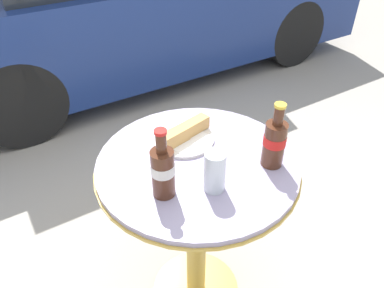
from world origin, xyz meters
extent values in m
cylinder|color=gold|center=(0.00, 0.00, 0.01)|extent=(0.39, 0.39, 0.02)
cylinder|color=gold|center=(0.00, 0.00, 0.39)|extent=(0.08, 0.08, 0.73)
cylinder|color=gold|center=(0.00, 0.00, 0.75)|extent=(0.70, 0.70, 0.01)
cylinder|color=#9E93B2|center=(0.00, 0.00, 0.76)|extent=(0.69, 0.69, 0.02)
cylinder|color=#4C2819|center=(0.20, -0.14, 0.85)|extent=(0.07, 0.07, 0.16)
cylinder|color=red|center=(0.20, -0.14, 0.87)|extent=(0.07, 0.07, 0.03)
cylinder|color=#4C2819|center=(0.20, -0.14, 0.96)|extent=(0.03, 0.03, 0.06)
cylinder|color=gold|center=(0.20, -0.14, 1.00)|extent=(0.04, 0.04, 0.01)
cylinder|color=#4C2819|center=(-0.17, -0.08, 0.85)|extent=(0.07, 0.07, 0.16)
cylinder|color=silver|center=(-0.17, -0.08, 0.87)|extent=(0.07, 0.07, 0.04)
cylinder|color=#4C2819|center=(-0.17, -0.08, 0.96)|extent=(0.03, 0.03, 0.06)
cylinder|color=red|center=(-0.17, -0.08, 1.00)|extent=(0.04, 0.04, 0.01)
cylinder|color=black|center=(-0.03, -0.14, 0.83)|extent=(0.06, 0.06, 0.11)
cylinder|color=silver|center=(-0.03, -0.14, 0.84)|extent=(0.07, 0.07, 0.14)
cylinder|color=silver|center=(0.02, 0.12, 0.78)|extent=(0.22, 0.22, 0.01)
cube|color=white|center=(0.02, 0.12, 0.79)|extent=(0.18, 0.18, 0.00)
cube|color=tan|center=(-0.03, 0.11, 0.81)|extent=(0.13, 0.07, 0.05)
cube|color=tan|center=(0.07, 0.14, 0.81)|extent=(0.14, 0.07, 0.05)
cube|color=navy|center=(0.85, 2.44, 0.53)|extent=(3.96, 1.84, 0.72)
cylinder|color=black|center=(2.08, 1.63, 0.30)|extent=(0.61, 0.22, 0.61)
cylinder|color=black|center=(-0.38, 1.63, 0.30)|extent=(0.61, 0.22, 0.61)
camera|label=1|loc=(-0.52, -0.82, 1.58)|focal=35.00mm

